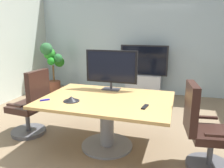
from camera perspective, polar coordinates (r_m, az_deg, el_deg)
ground_plane at (r=3.35m, az=-0.54°, el=-16.97°), size 7.61×7.61×0.00m
wall_back_glass_partition at (r=6.11m, az=9.07°, el=11.50°), size 6.19×0.10×2.96m
conference_table at (r=3.27m, az=-1.30°, el=-6.72°), size 1.82×1.29×0.75m
office_chair_left at (r=3.90m, az=-19.77°, el=-5.80°), size 0.61×0.59×1.09m
office_chair_right at (r=3.04m, az=22.19°, el=-11.73°), size 0.62×0.60×1.09m
tv_monitor at (r=3.59m, az=-0.19°, el=4.15°), size 0.84×0.18×0.64m
wall_display_unit at (r=5.90m, az=7.93°, el=1.28°), size 1.20×0.36×1.31m
potted_plant at (r=6.35m, az=-14.89°, el=5.23°), size 0.59×0.64×1.35m
conference_phone at (r=3.12m, az=-10.24°, el=-3.77°), size 0.22×0.22×0.07m
remote_control at (r=2.87m, az=8.33°, el=-5.72°), size 0.08×0.18×0.02m
whiteboard_marker at (r=3.24m, az=-16.63°, el=-3.89°), size 0.11×0.10×0.02m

